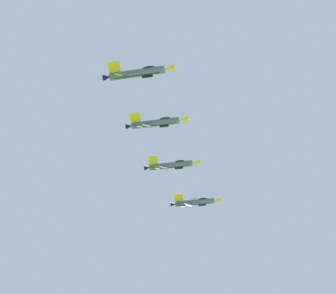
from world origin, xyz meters
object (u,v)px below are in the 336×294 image
(fighter_jet_lead, at_px, (196,202))
(fighter_jet_left_outer, at_px, (138,73))
(fighter_jet_right_wing, at_px, (156,123))
(fighter_jet_left_wing, at_px, (172,165))

(fighter_jet_lead, relative_size, fighter_jet_left_outer, 1.00)
(fighter_jet_lead, bearing_deg, fighter_jet_right_wing, -2.69)
(fighter_jet_left_wing, height_order, fighter_jet_left_outer, fighter_jet_left_outer)
(fighter_jet_lead, distance_m, fighter_jet_right_wing, 42.45)
(fighter_jet_left_wing, bearing_deg, fighter_jet_left_outer, 2.83)
(fighter_jet_left_wing, height_order, fighter_jet_right_wing, fighter_jet_right_wing)
(fighter_jet_lead, distance_m, fighter_jet_left_outer, 64.36)
(fighter_jet_lead, bearing_deg, fighter_jet_left_outer, -0.41)
(fighter_jet_left_wing, xyz_separation_m, fighter_jet_left_outer, (-14.38, -39.63, 0.44))
(fighter_jet_right_wing, bearing_deg, fighter_jet_left_outer, 3.96)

